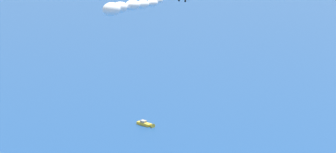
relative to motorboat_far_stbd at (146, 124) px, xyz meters
The scene contains 2 objects.
motorboat_far_stbd is the anchor object (origin of this frame).
smoke_trail_wingman 74.35m from the motorboat_far_stbd, 43.27° to the right, with size 7.46×23.03×2.96m.
Camera 1 is at (127.53, -113.86, 64.15)m, focal length 73.74 mm.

